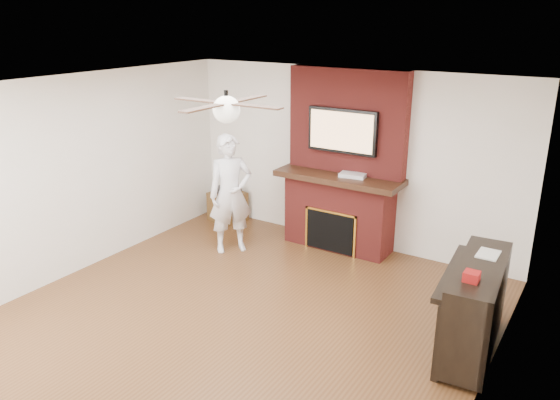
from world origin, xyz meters
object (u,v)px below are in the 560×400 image
Objects in this scene: fireplace at (342,179)px; piano at (475,305)px; person at (231,194)px; side_table at (228,205)px.

piano is (2.27, -1.66, -0.50)m from fireplace.
side_table is at bearing 80.19° from person.
piano is at bearing -36.12° from fireplace.
fireplace is 2.86m from piano.
person reaches higher than side_table.
person is at bearing -36.51° from side_table.
person is 2.87× the size of side_table.
person is at bearing -141.16° from fireplace.
side_table is at bearing -178.06° from fireplace.
person is 1.32m from side_table.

